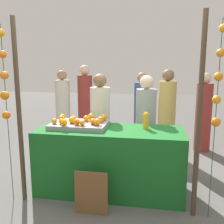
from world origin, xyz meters
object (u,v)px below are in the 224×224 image
at_px(stall_counter, 110,160).
at_px(juice_bottle, 146,121).
at_px(orange_0, 61,121).
at_px(orange_1, 64,122).
at_px(vendor_right, 146,129).
at_px(chalkboard_sign, 91,193).
at_px(vendor_left, 100,126).

distance_m(stall_counter, juice_bottle, 0.71).
height_order(orange_0, orange_1, orange_1).
bearing_deg(vendor_right, chalkboard_sign, -113.71).
relative_size(orange_0, chalkboard_sign, 0.14).
distance_m(orange_0, orange_1, 0.10).
relative_size(stall_counter, orange_0, 26.13).
distance_m(orange_1, vendor_right, 1.32).
bearing_deg(vendor_right, orange_1, -140.88).
bearing_deg(vendor_right, orange_0, -145.36).
xyz_separation_m(stall_counter, vendor_left, (-0.28, 0.66, 0.30)).
height_order(juice_bottle, vendor_left, vendor_left).
bearing_deg(stall_counter, vendor_left, 112.77).
bearing_deg(stall_counter, vendor_right, 56.47).
bearing_deg(orange_0, chalkboard_sign, -44.38).
distance_m(orange_0, vendor_left, 0.85).
height_order(orange_0, vendor_right, vendor_right).
relative_size(orange_0, orange_1, 0.84).
height_order(stall_counter, chalkboard_sign, stall_counter).
bearing_deg(orange_1, vendor_right, 39.12).
relative_size(orange_1, vendor_right, 0.06).
relative_size(juice_bottle, vendor_right, 0.14).
height_order(stall_counter, orange_1, orange_1).
height_order(orange_0, vendor_left, vendor_left).
bearing_deg(vendor_left, stall_counter, -67.23).
bearing_deg(stall_counter, orange_0, -172.85).
relative_size(vendor_left, vendor_right, 1.01).
relative_size(stall_counter, juice_bottle, 8.68).
distance_m(orange_1, chalkboard_sign, 0.95).
height_order(stall_counter, orange_0, orange_0).
relative_size(orange_1, juice_bottle, 0.39).
bearing_deg(orange_0, orange_1, -49.96).
bearing_deg(orange_0, vendor_right, 34.64).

